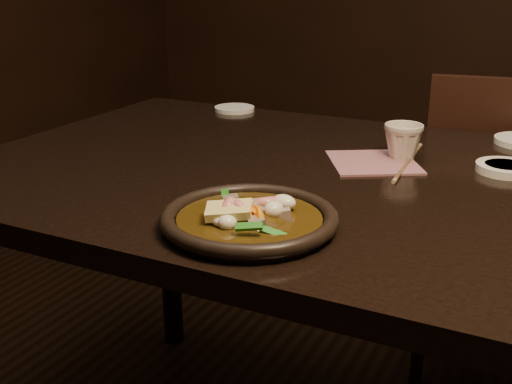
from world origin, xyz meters
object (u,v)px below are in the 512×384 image
at_px(table, 374,220).
at_px(plate, 249,220).
at_px(tea_cup, 403,141).
at_px(chair, 497,221).

distance_m(table, plate, 0.33).
height_order(table, tea_cup, tea_cup).
distance_m(plate, tea_cup, 0.47).
xyz_separation_m(table, tea_cup, (0.00, 0.15, 0.12)).
height_order(chair, plate, chair).
xyz_separation_m(table, plate, (-0.11, -0.30, 0.09)).
bearing_deg(chair, tea_cup, 61.70).
relative_size(table, chair, 1.83).
bearing_deg(plate, table, 70.43).
bearing_deg(tea_cup, table, -91.78).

